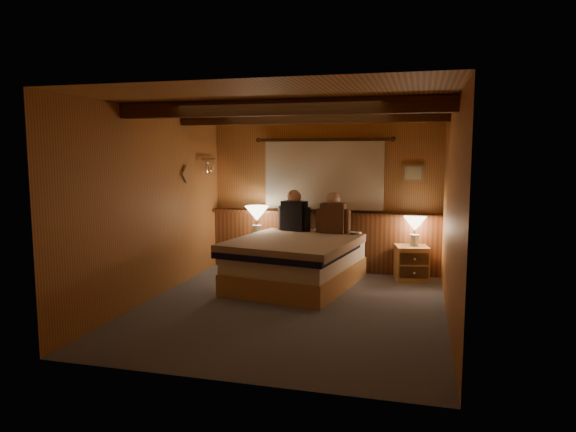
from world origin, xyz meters
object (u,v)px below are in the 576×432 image
(bed, at_px, (296,261))
(person_left, at_px, (294,214))
(nightstand_right, at_px, (412,263))
(lamp_left, at_px, (257,215))
(person_right, at_px, (333,216))
(lamp_right, at_px, (415,225))
(duffel_bag, at_px, (253,262))
(nightstand_left, at_px, (260,254))

(bed, xyz_separation_m, person_left, (-0.20, 0.68, 0.58))
(nightstand_right, xyz_separation_m, lamp_left, (-2.35, -0.06, 0.64))
(person_right, bearing_deg, lamp_right, 13.50)
(lamp_right, xyz_separation_m, duffel_bag, (-2.41, -0.24, -0.63))
(nightstand_right, bearing_deg, person_right, 176.91)
(nightstand_left, xyz_separation_m, lamp_right, (2.35, 0.08, 0.53))
(nightstand_right, distance_m, duffel_bag, 2.39)
(nightstand_right, relative_size, lamp_left, 1.09)
(duffel_bag, bearing_deg, nightstand_left, 54.17)
(person_right, height_order, duffel_bag, person_right)
(lamp_left, relative_size, lamp_right, 1.13)
(lamp_right, height_order, person_left, person_left)
(nightstand_left, relative_size, duffel_bag, 0.91)
(nightstand_left, xyz_separation_m, person_right, (1.18, -0.13, 0.65))
(nightstand_right, bearing_deg, person_left, 170.91)
(person_left, height_order, duffel_bag, person_left)
(bed, height_order, nightstand_right, bed)
(nightstand_left, height_order, person_right, person_right)
(lamp_left, bearing_deg, lamp_right, 2.42)
(lamp_left, relative_size, person_right, 0.77)
(nightstand_left, distance_m, person_right, 1.35)
(person_right, xyz_separation_m, duffel_bag, (-1.24, -0.02, -0.75))
(lamp_right, relative_size, person_left, 0.66)
(bed, relative_size, nightstand_left, 4.05)
(nightstand_right, bearing_deg, nightstand_left, 169.08)
(bed, bearing_deg, person_right, 65.39)
(bed, height_order, person_right, person_right)
(bed, bearing_deg, nightstand_right, 36.49)
(nightstand_right, distance_m, person_left, 1.88)
(bed, height_order, lamp_right, lamp_right)
(nightstand_right, height_order, duffel_bag, nightstand_right)
(bed, xyz_separation_m, lamp_left, (-0.81, 0.71, 0.53))
(lamp_right, bearing_deg, lamp_left, -177.58)
(bed, relative_size, nightstand_right, 4.17)
(bed, distance_m, duffel_bag, 1.03)
(lamp_right, bearing_deg, person_right, -169.50)
(person_right, bearing_deg, lamp_left, 177.55)
(person_right, bearing_deg, nightstand_left, 176.47)
(person_left, bearing_deg, nightstand_right, 16.88)
(lamp_left, bearing_deg, person_right, -5.45)
(nightstand_left, height_order, nightstand_right, nightstand_left)
(lamp_left, xyz_separation_m, lamp_right, (2.39, 0.10, -0.09))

